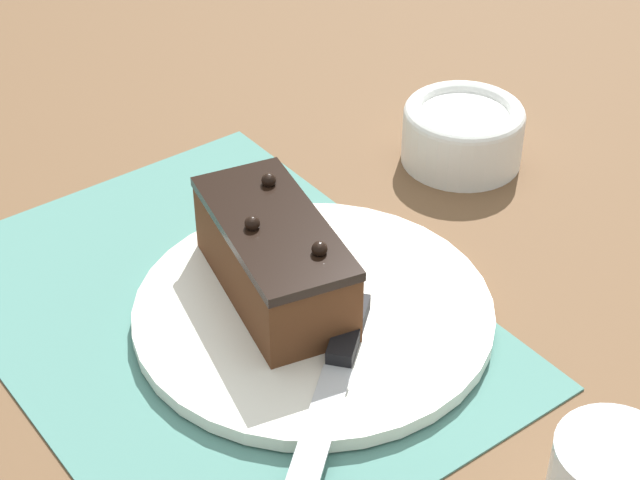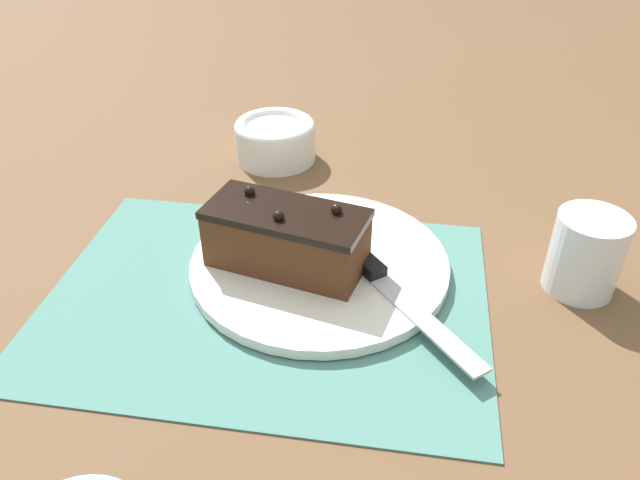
# 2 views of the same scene
# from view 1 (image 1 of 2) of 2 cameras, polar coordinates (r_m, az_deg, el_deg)

# --- Properties ---
(ground_plane) EXTENTS (3.00, 3.00, 0.00)m
(ground_plane) POSITION_cam_1_polar(r_m,az_deg,el_deg) (0.86, -5.29, -4.17)
(ground_plane) COLOR brown
(placemat_woven) EXTENTS (0.46, 0.34, 0.00)m
(placemat_woven) POSITION_cam_1_polar(r_m,az_deg,el_deg) (0.86, -5.30, -4.07)
(placemat_woven) COLOR slate
(placemat_woven) RESTS_ON ground_plane
(cake_plate) EXTENTS (0.29, 0.29, 0.01)m
(cake_plate) POSITION_cam_1_polar(r_m,az_deg,el_deg) (0.85, -0.35, -3.86)
(cake_plate) COLOR white
(cake_plate) RESTS_ON placemat_woven
(chocolate_cake) EXTENTS (0.18, 0.11, 0.08)m
(chocolate_cake) POSITION_cam_1_polar(r_m,az_deg,el_deg) (0.84, -2.46, -0.91)
(chocolate_cake) COLOR #512D19
(chocolate_cake) RESTS_ON cake_plate
(serving_knife) EXTENTS (0.16, 0.19, 0.01)m
(serving_knife) POSITION_cam_1_polar(r_m,az_deg,el_deg) (0.78, 0.95, -6.74)
(serving_knife) COLOR black
(serving_knife) RESTS_ON cake_plate
(small_bowl) EXTENTS (0.12, 0.12, 0.06)m
(small_bowl) POSITION_cam_1_polar(r_m,az_deg,el_deg) (1.04, 7.63, 5.75)
(small_bowl) COLOR white
(small_bowl) RESTS_ON ground_plane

